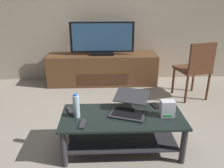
% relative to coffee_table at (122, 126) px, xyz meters
% --- Properties ---
extents(ground_plane, '(7.68, 7.68, 0.00)m').
position_rel_coffee_table_xyz_m(ground_plane, '(-0.14, -0.03, -0.28)').
color(ground_plane, '#9E9384').
extents(back_wall, '(6.40, 0.12, 2.80)m').
position_rel_coffee_table_xyz_m(back_wall, '(-0.14, 2.28, 1.12)').
color(back_wall, '#B2A38C').
rests_on(back_wall, ground).
extents(coffee_table, '(1.25, 0.57, 0.41)m').
position_rel_coffee_table_xyz_m(coffee_table, '(0.00, 0.00, 0.00)').
color(coffee_table, black).
rests_on(coffee_table, ground).
extents(media_cabinet, '(1.94, 0.50, 0.55)m').
position_rel_coffee_table_xyz_m(media_cabinet, '(-0.20, 1.96, -0.01)').
color(media_cabinet, brown).
rests_on(media_cabinet, ground).
extents(television, '(1.11, 0.20, 0.57)m').
position_rel_coffee_table_xyz_m(television, '(-0.20, 1.94, 0.54)').
color(television, black).
rests_on(television, media_cabinet).
extents(dining_chair, '(0.53, 0.53, 0.92)m').
position_rel_coffee_table_xyz_m(dining_chair, '(1.21, 1.23, 0.24)').
color(dining_chair, '#59331E').
rests_on(dining_chair, ground).
extents(laptop, '(0.47, 0.51, 0.18)m').
position_rel_coffee_table_xyz_m(laptop, '(0.08, 0.08, 0.19)').
color(laptop, '#333338').
rests_on(laptop, coffee_table).
extents(router_box, '(0.14, 0.10, 0.17)m').
position_rel_coffee_table_xyz_m(router_box, '(0.45, -0.02, 0.21)').
color(router_box, silver).
rests_on(router_box, coffee_table).
extents(water_bottle_near, '(0.07, 0.07, 0.25)m').
position_rel_coffee_table_xyz_m(water_bottle_near, '(-0.46, -0.00, 0.25)').
color(water_bottle_near, silver).
rests_on(water_bottle_near, coffee_table).
extents(cell_phone, '(0.11, 0.15, 0.01)m').
position_rel_coffee_table_xyz_m(cell_phone, '(0.38, 0.20, 0.13)').
color(cell_phone, black).
rests_on(cell_phone, coffee_table).
extents(tv_remote, '(0.05, 0.16, 0.02)m').
position_rel_coffee_table_xyz_m(tv_remote, '(-0.39, -0.16, 0.14)').
color(tv_remote, '#2D2D30').
rests_on(tv_remote, coffee_table).
extents(soundbar_remote, '(0.09, 0.17, 0.02)m').
position_rel_coffee_table_xyz_m(soundbar_remote, '(-0.54, 0.11, 0.14)').
color(soundbar_remote, '#2D2D30').
rests_on(soundbar_remote, coffee_table).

